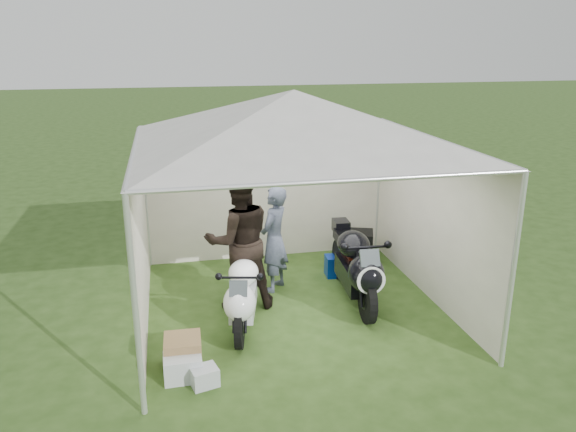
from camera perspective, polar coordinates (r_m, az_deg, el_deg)
The scene contains 11 objects.
ground at distance 8.03m, azimuth 0.56°, elevation -9.13°, with size 80.00×80.00×0.00m, color #2A4516.
canopy_tent at distance 7.29m, azimuth 0.55°, elevation 9.42°, with size 5.66×5.66×3.00m.
motorcycle_white at distance 7.32m, azimuth -4.60°, elevation -7.67°, with size 0.66×1.77×0.88m.
motorcycle_black at distance 7.98m, azimuth 6.92°, elevation -4.90°, with size 0.56×2.09×1.03m.
paddock_stand at distance 8.99m, azimuth 5.25°, elevation -5.04°, with size 0.44×0.28×0.33m, color #0C38D1.
person_dark_jacket at distance 7.67m, azimuth -4.98°, elevation -2.51°, with size 0.95×0.74×1.96m, color black.
person_blue_jacket at distance 8.26m, azimuth -1.42°, elevation -2.37°, with size 0.58×0.38×1.59m, color slate.
equipment_box at distance 9.49m, azimuth 6.90°, elevation -3.15°, with size 0.55×0.44×0.55m, color black.
crate_0 at distance 6.52m, azimuth -10.63°, elevation -14.86°, with size 0.41×0.32×0.28m, color silver.
crate_1 at distance 6.69m, azimuth -10.61°, elevation -13.47°, with size 0.41×0.41×0.37m, color olive.
crate_2 at distance 6.39m, azimuth -8.51°, elevation -15.83°, with size 0.29×0.24×0.21m, color #B5BABE.
Camera 1 is at (-1.62, -7.00, 3.59)m, focal length 35.00 mm.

